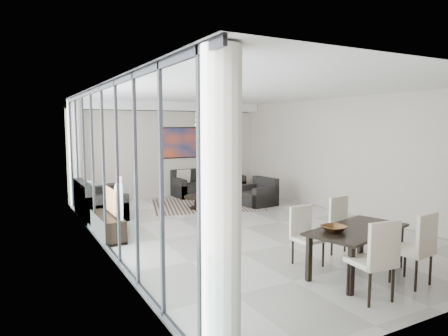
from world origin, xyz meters
TOP-DOWN VIEW (x-y plane):
  - room_shell at (0.46, 0.00)m, footprint 6.00×9.00m
  - window_wall at (-2.86, 0.00)m, footprint 0.37×8.95m
  - soffit at (0.00, 4.30)m, footprint 5.98×0.40m
  - painting at (0.50, 4.47)m, footprint 1.68×0.04m
  - chandelier at (0.30, 2.50)m, footprint 0.66×0.66m
  - rug at (0.34, 2.60)m, footprint 3.34×2.89m
  - coffee_table at (0.05, 2.22)m, footprint 0.96×0.96m
  - bowl_coffee at (0.01, 2.15)m, footprint 0.25×0.25m
  - sofa_main at (1.14, 4.07)m, footprint 2.24×0.91m
  - loveseat at (-2.55, 2.64)m, footprint 0.97×1.72m
  - armchair at (1.59, 1.90)m, footprint 0.98×1.02m
  - side_table at (-1.85, 4.15)m, footprint 0.40×0.40m
  - tv_console at (-2.76, 0.66)m, footprint 0.40×1.42m
  - television at (-2.60, 0.68)m, footprint 0.45×1.18m
  - dining_table at (0.03, -3.10)m, footprint 1.82×1.23m
  - dining_chair_sw at (-0.48, -3.90)m, footprint 0.52×0.52m
  - dining_chair_se at (0.42, -3.83)m, footprint 0.53×0.53m
  - dining_chair_nw at (-0.35, -2.38)m, footprint 0.43×0.43m
  - dining_chair_ne at (0.51, -2.35)m, footprint 0.51×0.51m
  - bowl_dining at (-0.40, -3.07)m, footprint 0.36×0.36m

SIDE VIEW (x-z plane):
  - rug at x=0.34m, z-range 0.00..0.01m
  - coffee_table at x=0.05m, z-range 0.02..0.36m
  - tv_console at x=-2.76m, z-range 0.00..0.44m
  - armchair at x=1.59m, z-range -0.12..0.63m
  - sofa_main at x=1.14m, z-range -0.13..0.68m
  - loveseat at x=-2.55m, z-range -0.14..0.72m
  - side_table at x=-1.85m, z-range 0.09..0.64m
  - bowl_coffee at x=0.01m, z-range 0.34..0.41m
  - dining_chair_nw at x=-0.35m, z-range 0.07..0.99m
  - dining_chair_ne at x=0.51m, z-range 0.07..1.07m
  - dining_chair_se at x=0.42m, z-range 0.08..1.11m
  - dining_chair_sw at x=-0.48m, z-range 0.08..1.13m
  - dining_table at x=0.03m, z-range 0.26..0.95m
  - bowl_dining at x=-0.40m, z-range 0.69..0.78m
  - television at x=-2.60m, z-range 0.44..1.12m
  - room_shell at x=0.46m, z-range 0.00..2.90m
  - window_wall at x=-2.86m, z-range 0.02..2.92m
  - painting at x=0.50m, z-range 1.16..2.14m
  - chandelier at x=0.30m, z-range 2.00..2.71m
  - soffit at x=0.00m, z-range 2.64..2.90m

